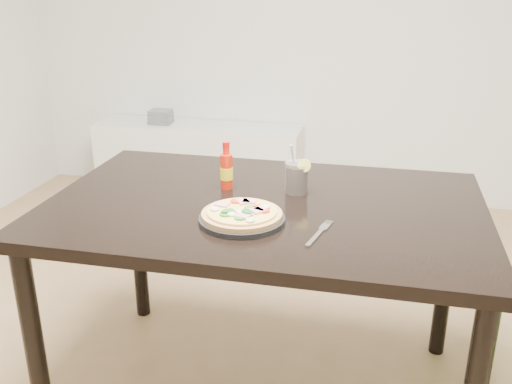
% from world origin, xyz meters
% --- Properties ---
extents(dining_table, '(1.40, 0.90, 0.75)m').
position_xyz_m(dining_table, '(0.06, 0.18, 0.67)').
color(dining_table, black).
rests_on(dining_table, ground).
extents(plate, '(0.26, 0.26, 0.02)m').
position_xyz_m(plate, '(0.03, 0.02, 0.76)').
color(plate, black).
rests_on(plate, dining_table).
extents(pizza, '(0.24, 0.24, 0.03)m').
position_xyz_m(pizza, '(0.03, 0.02, 0.78)').
color(pizza, tan).
rests_on(pizza, plate).
extents(hot_sauce_bottle, '(0.05, 0.05, 0.17)m').
position_xyz_m(hot_sauce_bottle, '(-0.09, 0.28, 0.82)').
color(hot_sauce_bottle, red).
rests_on(hot_sauce_bottle, dining_table).
extents(cola_cup, '(0.09, 0.08, 0.17)m').
position_xyz_m(cola_cup, '(0.15, 0.30, 0.80)').
color(cola_cup, black).
rests_on(cola_cup, dining_table).
extents(fork, '(0.06, 0.19, 0.00)m').
position_xyz_m(fork, '(0.26, -0.01, 0.75)').
color(fork, silver).
rests_on(fork, dining_table).
extents(media_console, '(1.40, 0.34, 0.50)m').
position_xyz_m(media_console, '(-0.80, 2.07, 0.25)').
color(media_console, white).
rests_on(media_console, ground).
extents(cd_stack, '(0.14, 0.12, 0.09)m').
position_xyz_m(cd_stack, '(-1.05, 2.05, 0.55)').
color(cd_stack, slate).
rests_on(cd_stack, media_console).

